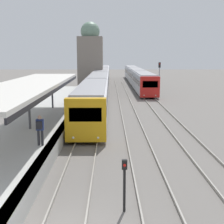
{
  "coord_description": "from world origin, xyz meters",
  "views": [
    {
      "loc": [
        1.57,
        -9.08,
        5.77
      ],
      "look_at": [
        1.71,
        13.22,
        1.7
      ],
      "focal_mm": 50.0,
      "sensor_mm": 36.0,
      "label": 1
    }
  ],
  "objects_px": {
    "signal_post_near": "(124,180)",
    "signal_mast_far": "(159,76)",
    "person_on_platform": "(40,128)",
    "train_near": "(100,80)",
    "train_far": "(136,76)"
  },
  "relations": [
    {
      "from": "train_near",
      "to": "signal_post_near",
      "type": "bearing_deg",
      "value": -87.0
    },
    {
      "from": "person_on_platform",
      "to": "train_near",
      "type": "relative_size",
      "value": 0.03
    },
    {
      "from": "signal_post_near",
      "to": "signal_mast_far",
      "type": "height_order",
      "value": "signal_mast_far"
    },
    {
      "from": "train_far",
      "to": "signal_post_near",
      "type": "height_order",
      "value": "train_far"
    },
    {
      "from": "train_far",
      "to": "person_on_platform",
      "type": "bearing_deg",
      "value": -101.15
    },
    {
      "from": "train_near",
      "to": "signal_post_near",
      "type": "relative_size",
      "value": 30.96
    },
    {
      "from": "signal_post_near",
      "to": "signal_mast_far",
      "type": "distance_m",
      "value": 32.36
    },
    {
      "from": "train_near",
      "to": "signal_mast_far",
      "type": "height_order",
      "value": "signal_mast_far"
    },
    {
      "from": "train_far",
      "to": "signal_post_near",
      "type": "bearing_deg",
      "value": -95.26
    },
    {
      "from": "person_on_platform",
      "to": "signal_post_near",
      "type": "xyz_separation_m",
      "value": [
        4.31,
        -5.54,
        -0.67
      ]
    },
    {
      "from": "train_far",
      "to": "train_near",
      "type": "bearing_deg",
      "value": -120.6
    },
    {
      "from": "person_on_platform",
      "to": "signal_mast_far",
      "type": "relative_size",
      "value": 0.35
    },
    {
      "from": "person_on_platform",
      "to": "signal_post_near",
      "type": "height_order",
      "value": "person_on_platform"
    },
    {
      "from": "person_on_platform",
      "to": "train_near",
      "type": "bearing_deg",
      "value": 86.3
    },
    {
      "from": "person_on_platform",
      "to": "train_near",
      "type": "xyz_separation_m",
      "value": [
        2.22,
        34.35,
        -0.14
      ]
    }
  ]
}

